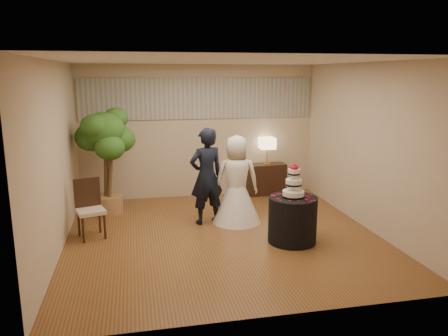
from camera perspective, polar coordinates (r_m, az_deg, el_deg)
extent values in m
cube|color=brown|center=(7.26, -0.13, -8.82)|extent=(5.00, 5.00, 0.00)
cube|color=white|center=(6.78, -0.14, 13.86)|extent=(5.00, 5.00, 0.00)
cube|color=#C5AF92|center=(9.31, -3.26, 4.76)|extent=(5.00, 0.06, 2.80)
cube|color=#C5AF92|center=(4.52, 6.30, -3.34)|extent=(5.00, 0.06, 2.80)
cube|color=#C5AF92|center=(6.84, -21.12, 1.23)|extent=(0.06, 5.00, 2.80)
cube|color=#C5AF92|center=(7.77, 18.24, 2.68)|extent=(0.06, 5.00, 2.80)
cube|color=#9B9B92|center=(9.23, -3.29, 9.06)|extent=(4.90, 0.02, 0.85)
imported|color=black|center=(7.63, -2.31, -1.09)|extent=(0.71, 0.56, 1.70)
imported|color=white|center=(7.70, 1.67, -1.48)|extent=(0.99, 0.99, 1.57)
cylinder|color=black|center=(6.98, 8.93, -6.67)|extent=(0.92, 0.92, 0.73)
cube|color=black|center=(9.64, 5.57, -1.45)|extent=(0.83, 0.40, 0.68)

